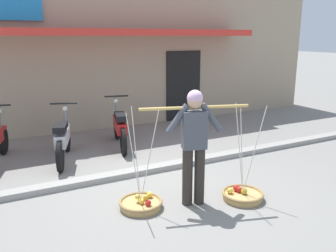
{
  "coord_description": "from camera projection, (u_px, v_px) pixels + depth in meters",
  "views": [
    {
      "loc": [
        -2.27,
        -4.81,
        2.4
      ],
      "look_at": [
        0.53,
        0.6,
        0.85
      ],
      "focal_mm": 37.65,
      "sensor_mm": 36.0,
      "label": 1
    }
  ],
  "objects": [
    {
      "name": "fruit_vendor",
      "position": [
        194.0,
        140.0,
        4.98
      ],
      "size": [
        1.5,
        0.49,
        1.7
      ],
      "color": "#2D2823",
      "rests_on": "ground"
    },
    {
      "name": "storefront_building",
      "position": [
        92.0,
        46.0,
        11.3
      ],
      "size": [
        13.0,
        6.0,
        4.2
      ],
      "color": "tan",
      "rests_on": "ground"
    },
    {
      "name": "fruit_basket_right_side",
      "position": [
        141.0,
        203.0,
        5.06
      ],
      "size": [
        0.63,
        0.63,
        1.45
      ],
      "color": "tan",
      "rests_on": "ground"
    },
    {
      "name": "motorcycle_third_in_row",
      "position": [
        120.0,
        127.0,
        7.78
      ],
      "size": [
        0.61,
        1.79,
        1.09
      ],
      "color": "black",
      "rests_on": "ground"
    },
    {
      "name": "motorcycle_second_in_row",
      "position": [
        63.0,
        139.0,
        6.9
      ],
      "size": [
        0.71,
        1.76,
        1.09
      ],
      "color": "black",
      "rests_on": "ground"
    },
    {
      "name": "fruit_basket_left_side",
      "position": [
        242.0,
        194.0,
        5.34
      ],
      "size": [
        0.63,
        0.63,
        1.45
      ],
      "color": "tan",
      "rests_on": "ground"
    },
    {
      "name": "ground_plane",
      "position": [
        156.0,
        188.0,
        5.74
      ],
      "size": [
        90.0,
        90.0,
        0.0
      ],
      "primitive_type": "plane",
      "color": "gray"
    },
    {
      "name": "sidewalk_curb",
      "position": [
        140.0,
        171.0,
        6.33
      ],
      "size": [
        20.0,
        0.24,
        0.1
      ],
      "primitive_type": "cube",
      "color": "gray",
      "rests_on": "ground"
    }
  ]
}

